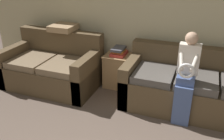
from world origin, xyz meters
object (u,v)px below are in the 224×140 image
at_px(throw_pillow, 63,28).
at_px(side_shelf, 118,70).
at_px(child_left_seated, 186,75).
at_px(couch_main, 195,89).
at_px(couch_side, 53,68).
at_px(book_stack, 119,51).

bearing_deg(throw_pillow, side_shelf, 2.51).
bearing_deg(child_left_seated, side_shelf, 151.34).
bearing_deg(couch_main, couch_side, -177.61).
bearing_deg(book_stack, couch_side, -160.78).
height_order(couch_side, child_left_seated, child_left_seated).
xyz_separation_m(side_shelf, book_stack, (0.01, 0.01, 0.35)).
distance_m(couch_side, throw_pillow, 0.75).
relative_size(couch_main, book_stack, 6.78).
height_order(couch_side, side_shelf, couch_side).
bearing_deg(book_stack, side_shelf, -128.62).
distance_m(couch_main, side_shelf, 1.37).
bearing_deg(child_left_seated, couch_side, 173.20).
relative_size(child_left_seated, side_shelf, 2.14).
height_order(couch_main, child_left_seated, child_left_seated).
bearing_deg(throw_pillow, book_stack, 2.88).
bearing_deg(side_shelf, child_left_seated, -28.66).
bearing_deg(couch_main, child_left_seated, -110.20).
relative_size(couch_main, couch_side, 1.32).
relative_size(child_left_seated, throw_pillow, 2.95).
xyz_separation_m(couch_main, book_stack, (-1.34, 0.29, 0.33)).
height_order(child_left_seated, side_shelf, child_left_seated).
xyz_separation_m(couch_main, child_left_seated, (-0.14, -0.38, 0.37)).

